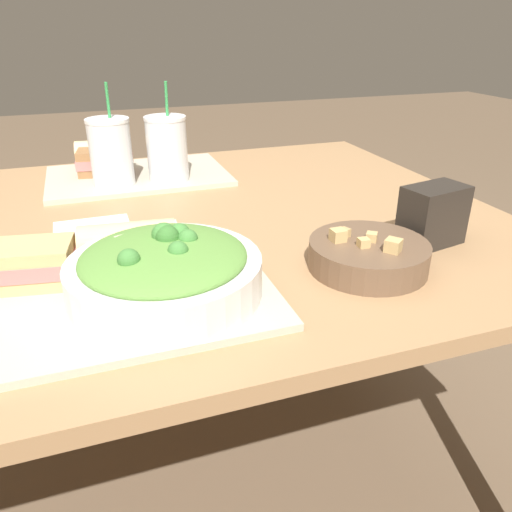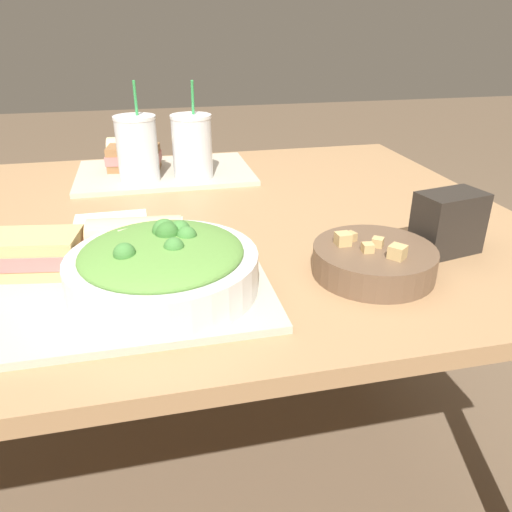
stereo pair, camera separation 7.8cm
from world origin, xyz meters
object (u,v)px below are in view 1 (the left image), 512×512
at_px(drink_cup_dark, 111,154).
at_px(sandwich_far, 105,162).
at_px(sandwich_near, 24,264).
at_px(baguette_near, 130,243).
at_px(baguette_far, 101,153).
at_px(salad_bowl, 165,269).
at_px(chip_bag, 433,215).
at_px(soup_bowl, 368,254).
at_px(drink_cup_red, 167,150).
at_px(napkin_folded, 92,227).

bearing_deg(drink_cup_dark, sandwich_far, 96.79).
distance_m(sandwich_near, baguette_near, 0.16).
distance_m(sandwich_near, drink_cup_dark, 0.51).
relative_size(baguette_far, drink_cup_dark, 0.56).
xyz_separation_m(baguette_near, baguette_far, (-0.01, 0.65, 0.00)).
height_order(salad_bowl, chip_bag, salad_bowl).
xyz_separation_m(salad_bowl, baguette_far, (-0.04, 0.78, -0.01)).
bearing_deg(baguette_far, soup_bowl, -147.91).
height_order(baguette_far, drink_cup_red, drink_cup_red).
height_order(sandwich_far, napkin_folded, sandwich_far).
bearing_deg(baguette_near, sandwich_near, 103.79).
height_order(salad_bowl, drink_cup_dark, drink_cup_dark).
height_order(soup_bowl, chip_bag, chip_bag).
bearing_deg(baguette_far, sandwich_near, 172.88).
relative_size(salad_bowl, sandwich_far, 1.88).
bearing_deg(napkin_folded, baguette_near, -74.83).
height_order(soup_bowl, baguette_near, baguette_near).
height_order(soup_bowl, drink_cup_red, drink_cup_red).
distance_m(soup_bowl, sandwich_far, 0.79).
height_order(salad_bowl, baguette_far, salad_bowl).
relative_size(salad_bowl, sandwich_near, 1.74).
bearing_deg(sandwich_near, napkin_folded, 74.74).
xyz_separation_m(sandwich_far, baguette_far, (-0.00, 0.09, 0.00)).
relative_size(sandwich_near, sandwich_far, 1.08).
bearing_deg(salad_bowl, sandwich_near, 152.08).
relative_size(baguette_near, baguette_far, 1.21).
xyz_separation_m(soup_bowl, napkin_folded, (-0.43, 0.34, -0.02)).
bearing_deg(baguette_near, salad_bowl, -158.65).
xyz_separation_m(sandwich_far, drink_cup_dark, (0.01, -0.10, 0.04)).
relative_size(soup_bowl, sandwich_far, 1.33).
height_order(baguette_near, drink_cup_red, drink_cup_red).
xyz_separation_m(baguette_far, drink_cup_dark, (0.02, -0.19, 0.04)).
bearing_deg(napkin_folded, drink_cup_dark, 74.87).
bearing_deg(sandwich_near, drink_cup_dark, 79.35).
height_order(sandwich_far, drink_cup_red, drink_cup_red).
relative_size(baguette_far, napkin_folded, 0.89).
bearing_deg(salad_bowl, chip_bag, 5.96).
bearing_deg(napkin_folded, baguette_far, 83.55).
bearing_deg(napkin_folded, sandwich_far, 81.21).
distance_m(drink_cup_dark, drink_cup_red, 0.14).
bearing_deg(sandwich_far, baguette_far, 101.40).
relative_size(salad_bowl, baguette_far, 2.12).
bearing_deg(soup_bowl, chip_bag, 18.32).
bearing_deg(chip_bag, sandwich_near, 164.56).
xyz_separation_m(salad_bowl, sandwich_far, (-0.04, 0.69, -0.01)).
relative_size(salad_bowl, chip_bag, 2.23).
height_order(drink_cup_dark, chip_bag, drink_cup_dark).
bearing_deg(sandwich_near, soup_bowl, -2.19).
bearing_deg(soup_bowl, drink_cup_red, 111.46).
height_order(sandwich_near, drink_cup_dark, drink_cup_dark).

